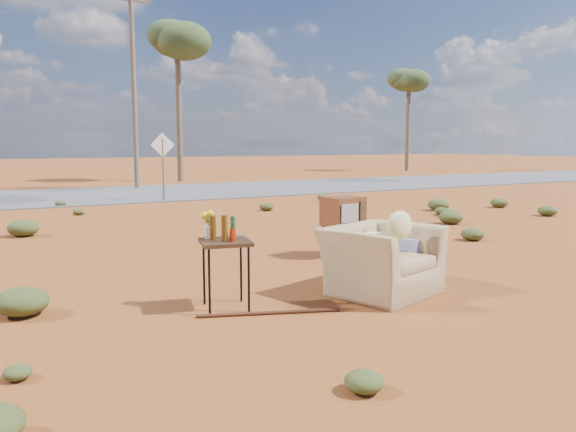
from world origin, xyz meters
TOP-DOWN VIEW (x-y plane):
  - ground at (0.00, 0.00)m, footprint 140.00×140.00m
  - highway at (0.00, 15.00)m, footprint 140.00×7.00m
  - armchair at (0.66, -0.34)m, footprint 1.65×1.35m
  - tv_unit at (1.46, 1.75)m, footprint 0.68×0.58m
  - side_table at (-1.39, -0.01)m, footprint 0.65×0.65m
  - rusty_bar at (-1.05, -0.51)m, footprint 1.49×0.57m
  - road_sign at (1.50, 12.00)m, footprint 0.78×0.06m
  - eucalyptus_center at (5.00, 21.00)m, footprint 3.20×3.20m
  - eucalyptus_right at (22.00, 24.00)m, footprint 3.20×3.20m
  - utility_pole_center at (2.00, 17.50)m, footprint 1.40×0.20m
  - scrub_patch at (-0.82, 4.41)m, footprint 17.49×8.07m

SIDE VIEW (x-z plane):
  - ground at x=0.00m, z-range 0.00..0.00m
  - highway at x=0.00m, z-range 0.00..0.04m
  - rusty_bar at x=-1.05m, z-range 0.00..0.04m
  - scrub_patch at x=-0.82m, z-range -0.03..0.30m
  - armchair at x=0.66m, z-range -0.04..1.08m
  - tv_unit at x=1.46m, z-range 0.24..1.22m
  - side_table at x=-1.39m, z-range 0.26..1.34m
  - road_sign at x=1.50m, z-range 0.41..2.60m
  - utility_pole_center at x=2.00m, z-range 0.15..8.15m
  - eucalyptus_right at x=22.00m, z-range 2.39..9.49m
  - eucalyptus_center at x=5.00m, z-range 2.63..10.23m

